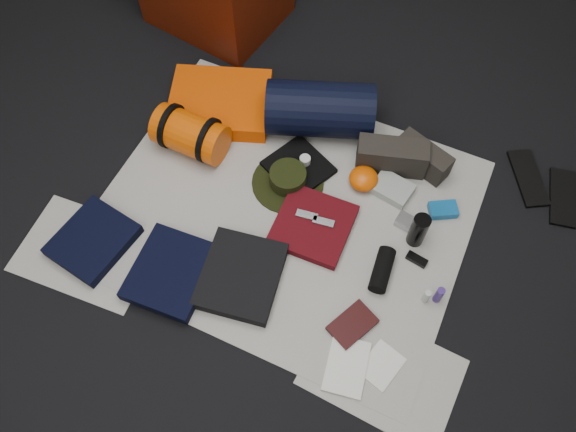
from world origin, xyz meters
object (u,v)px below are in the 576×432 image
at_px(water_bottle, 418,230).
at_px(sleeping_pad, 220,103).
at_px(navy_duffel, 320,110).
at_px(paperback_book, 352,325).
at_px(compact_camera, 408,223).
at_px(stuff_sack, 190,134).

bearing_deg(water_bottle, sleeping_pad, 165.14).
relative_size(sleeping_pad, navy_duffel, 0.97).
height_order(water_bottle, paperback_book, water_bottle).
relative_size(sleeping_pad, water_bottle, 2.63).
height_order(sleeping_pad, paperback_book, sleeping_pad).
bearing_deg(compact_camera, paperback_book, -87.98).
height_order(compact_camera, paperback_book, compact_camera).
xyz_separation_m(stuff_sack, navy_duffel, (0.50, 0.36, 0.03)).
bearing_deg(paperback_book, sleeping_pad, 167.83).
bearing_deg(stuff_sack, paperback_book, -26.46).
xyz_separation_m(navy_duffel, paperback_book, (0.52, -0.87, -0.12)).
xyz_separation_m(navy_duffel, water_bottle, (0.63, -0.40, -0.04)).
bearing_deg(stuff_sack, navy_duffel, 35.89).
xyz_separation_m(navy_duffel, compact_camera, (0.58, -0.34, -0.11)).
distance_m(stuff_sack, navy_duffel, 0.62).
height_order(stuff_sack, compact_camera, stuff_sack).
xyz_separation_m(sleeping_pad, water_bottle, (1.12, -0.30, 0.05)).
bearing_deg(compact_camera, navy_duffel, 157.26).
height_order(navy_duffel, compact_camera, navy_duffel).
bearing_deg(paperback_book, compact_camera, 109.28).
bearing_deg(water_bottle, paperback_book, -102.44).
relative_size(stuff_sack, water_bottle, 1.81).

